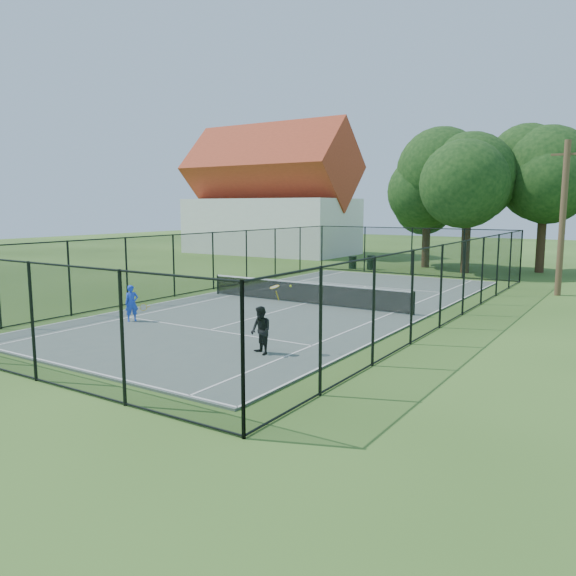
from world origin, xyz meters
The scene contains 13 objects.
ground centered at (0.00, 0.00, 0.00)m, with size 120.00×120.00×0.00m, color #2E4D1A.
tennis_court centered at (0.00, 0.00, 0.03)m, with size 11.00×24.00×0.06m, color #515F59.
tennis_net centered at (0.00, 0.00, 0.58)m, with size 10.08×0.08×0.95m.
fence centered at (0.00, 0.00, 1.50)m, with size 13.10×26.10×3.00m.
tree_near_left centered at (-0.80, 17.97, 5.02)m, with size 6.26×6.26×8.17m.
tree_near_mid centered at (2.55, 15.97, 5.01)m, with size 6.22×6.22×8.13m.
tree_near_right centered at (6.60, 18.94, 5.50)m, with size 6.27×6.27×8.66m.
building centered at (-17.00, 22.00, 4.93)m, with size 15.30×8.15×11.87m.
trash_bin_left centered at (-4.74, 14.25, 0.44)m, with size 0.58×0.58×0.88m.
trash_bin_right centered at (-3.43, 14.41, 0.50)m, with size 0.58×0.58×0.99m.
utility_pole centered at (9.00, 9.00, 3.78)m, with size 1.40×0.30×7.43m.
player_blue centered at (-3.45, -6.80, 0.74)m, with size 0.85×0.59×1.36m.
player_black centered at (3.36, -8.05, 0.77)m, with size 1.03×1.12×2.02m.
Camera 1 is at (12.62, -20.94, 4.31)m, focal length 35.00 mm.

